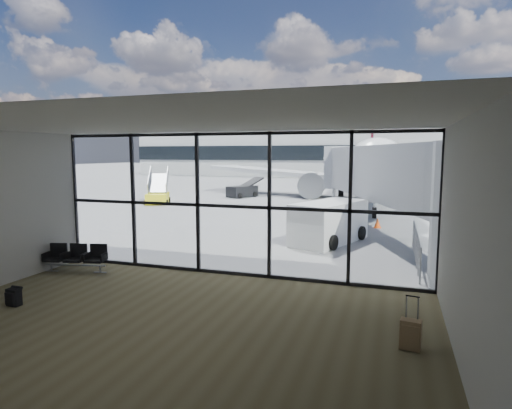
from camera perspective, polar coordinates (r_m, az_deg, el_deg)
The scene contains 22 objects.
ground at distance 52.72m, azimuth 12.83°, elevation 2.42°, with size 220.00×220.00×0.00m, color slate.
lounge_shell at distance 9.04m, azimuth -14.24°, elevation -0.93°, with size 12.02×8.01×4.51m.
glass_curtain_wall at distance 13.36m, azimuth -3.14°, elevation -0.04°, with size 12.10×0.12×4.50m.
jet_bridge at distance 19.46m, azimuth 18.37°, elevation 3.27°, with size 8.00×16.50×4.33m.
apron_railing at distance 16.18m, azimuth 20.62°, elevation -4.75°, with size 0.06×5.46×1.11m.
far_terminal at distance 74.53m, azimuth 14.06°, elevation 6.85°, with size 80.00×12.20×11.00m.
tree_0 at distance 97.97m, azimuth -12.55°, elevation 7.07°, with size 4.95×4.95×7.12m.
tree_1 at distance 95.07m, azimuth -9.42°, elevation 7.52°, with size 5.61×5.61×8.07m.
tree_2 at distance 92.47m, azimuth -6.09°, elevation 7.99°, with size 6.27×6.27×9.03m.
tree_3 at distance 90.16m, azimuth -2.57°, elevation 7.26°, with size 4.95×4.95×7.12m.
tree_4 at distance 88.23m, azimuth 1.11°, elevation 7.68°, with size 5.61×5.61×8.07m.
tree_5 at distance 86.68m, azimuth 4.94°, elevation 8.08°, with size 6.27×6.27×9.03m.
seating_row at distance 15.26m, azimuth -22.79°, elevation -6.39°, with size 2.02×0.98×0.89m.
backpack at distance 12.61m, azimuth -29.60°, elevation -10.67°, with size 0.33×0.30×0.49m.
suitcase at distance 9.24m, azimuth 19.89°, elevation -15.96°, with size 0.42×0.33×1.06m.
airliner at distance 40.26m, azimuth 15.31°, elevation 5.14°, with size 31.40×36.41×9.38m.
service_van at distance 18.78m, azimuth 9.58°, elevation -2.28°, with size 3.06×4.42×1.76m.
belt_loader at distance 38.23m, azimuth -1.73°, elevation 1.87°, with size 2.66×3.89×1.71m.
mobile_stairs at distance 33.84m, azimuth -12.96°, elevation 1.02°, with size 2.67×3.54×2.27m.
traffic_cone_a at distance 23.47m, azimuth 12.93°, elevation -2.07°, with size 0.43×0.43×0.62m.
traffic_cone_b at distance 23.18m, azimuth 15.89°, elevation -2.38°, with size 0.37×0.37×0.53m.
traffic_cone_c at distance 25.10m, azimuth 6.80°, elevation -1.41°, with size 0.42×0.42×0.59m.
Camera 1 is at (4.81, -12.36, 3.83)m, focal length 30.00 mm.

